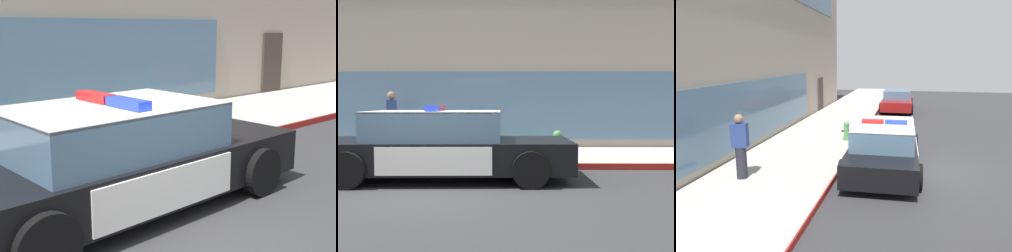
% 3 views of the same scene
% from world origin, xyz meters
% --- Properties ---
extents(ground, '(48.00, 48.00, 0.00)m').
position_xyz_m(ground, '(0.00, 0.00, 0.00)').
color(ground, '#303033').
extents(sidewalk, '(48.00, 3.44, 0.15)m').
position_xyz_m(sidewalk, '(0.00, 4.16, 0.07)').
color(sidewalk, '#B2ADA3').
rests_on(sidewalk, ground).
extents(curb_red_paint, '(28.80, 0.04, 0.14)m').
position_xyz_m(curb_red_paint, '(0.00, 2.42, 0.08)').
color(curb_red_paint, maroon).
rests_on(curb_red_paint, ground).
extents(police_cruiser, '(5.02, 2.18, 1.49)m').
position_xyz_m(police_cruiser, '(0.02, 1.23, 0.68)').
color(police_cruiser, black).
rests_on(police_cruiser, ground).
extents(fire_hydrant, '(0.34, 0.39, 0.73)m').
position_xyz_m(fire_hydrant, '(2.52, 2.88, 0.50)').
color(fire_hydrant, '#4C994C').
rests_on(fire_hydrant, sidewalk).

